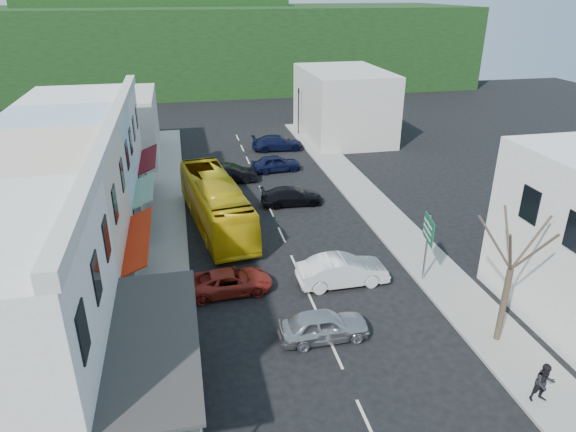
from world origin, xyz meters
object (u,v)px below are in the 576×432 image
at_px(bus, 216,204).
at_px(car_white, 342,272).
at_px(pedestrian_left, 163,296).
at_px(pedestrian_right, 544,383).
at_px(street_tree, 511,269).
at_px(traffic_signal, 298,112).
at_px(car_silver, 323,325).
at_px(direction_sign, 426,249).
at_px(car_red, 230,280).

bearing_deg(bus, car_white, -63.69).
bearing_deg(pedestrian_left, bus, -31.14).
xyz_separation_m(pedestrian_left, pedestrian_right, (14.18, -9.09, 0.00)).
xyz_separation_m(street_tree, traffic_signal, (-0.76, 36.52, -1.22)).
distance_m(pedestrian_left, pedestrian_right, 16.84).
bearing_deg(car_silver, car_white, -28.55).
xyz_separation_m(car_silver, direction_sign, (6.64, 3.70, 1.26)).
height_order(bus, car_red, bus).
distance_m(direction_sign, traffic_signal, 30.99).
distance_m(car_white, car_red, 5.99).
bearing_deg(car_red, car_white, -97.37).
distance_m(car_white, pedestrian_right, 11.06).
bearing_deg(car_red, pedestrian_right, -137.08).
bearing_deg(street_tree, car_red, 149.61).
bearing_deg(street_tree, traffic_signal, 91.20).
bearing_deg(car_silver, street_tree, -104.63).
bearing_deg(pedestrian_right, car_white, 122.91).
height_order(direction_sign, street_tree, street_tree).
xyz_separation_m(pedestrian_right, traffic_signal, (-0.23, 40.28, 1.52)).
height_order(car_white, street_tree, street_tree).
relative_size(car_silver, traffic_signal, 0.87).
bearing_deg(bus, car_red, -97.63).
xyz_separation_m(car_white, direction_sign, (4.38, -0.66, 1.26)).
relative_size(pedestrian_right, street_tree, 0.23).
height_order(car_red, pedestrian_right, pedestrian_right).
bearing_deg(car_white, pedestrian_left, 94.36).
height_order(car_red, traffic_signal, traffic_signal).
bearing_deg(car_red, street_tree, -123.49).
bearing_deg(pedestrian_left, traffic_signal, -36.13).
distance_m(car_silver, car_red, 6.06).
height_order(pedestrian_right, traffic_signal, traffic_signal).
bearing_deg(street_tree, direction_sign, 99.94).
height_order(bus, direction_sign, direction_sign).
height_order(car_silver, street_tree, street_tree).
xyz_separation_m(car_red, direction_sign, (10.35, -1.10, 1.26)).
bearing_deg(direction_sign, pedestrian_right, -76.01).
height_order(car_red, street_tree, street_tree).
bearing_deg(traffic_signal, car_silver, 99.45).
height_order(car_silver, pedestrian_left, pedestrian_left).
bearing_deg(street_tree, pedestrian_right, -98.13).
relative_size(pedestrian_left, direction_sign, 0.43).
relative_size(car_white, car_red, 0.96).
bearing_deg(car_silver, pedestrian_left, 62.79).
relative_size(car_red, traffic_signal, 0.91).
distance_m(bus, car_silver, 13.75).
height_order(bus, car_silver, bus).
distance_m(pedestrian_left, direction_sign, 13.78).
bearing_deg(direction_sign, car_red, -174.75).
relative_size(car_white, direction_sign, 1.13).
distance_m(car_red, pedestrian_left, 3.66).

